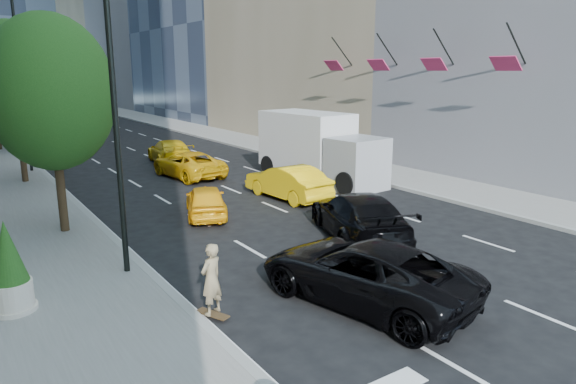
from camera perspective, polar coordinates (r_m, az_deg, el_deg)
ground at (r=15.42m, az=11.48°, el=-8.66°), size 160.00×160.00×0.00m
sidewalk_right at (r=45.16m, az=-6.82°, el=6.14°), size 4.00×120.00×0.15m
lamp_near at (r=14.50m, az=-18.34°, el=13.10°), size 2.13×0.22×10.00m
lamp_far at (r=32.19m, az=-27.33°, el=12.12°), size 2.13×0.22×10.00m
tree_near at (r=19.21m, az=-24.86°, el=9.95°), size 4.20×4.20×7.46m
tree_mid at (r=29.11m, az=-28.23°, el=11.06°), size 4.50×4.50×7.99m
facade_flags at (r=28.92m, az=13.02°, el=14.00°), size 1.85×13.30×2.05m
skateboarder at (r=12.27m, az=-8.50°, el=-10.07°), size 0.74×0.63×1.73m
black_sedan_lincoln at (r=13.16m, az=8.52°, el=-8.76°), size 3.87×6.14×1.58m
black_sedan_mercedes at (r=17.89m, az=7.87°, el=-2.63°), size 4.29×6.09×1.64m
taxi_a at (r=20.74m, az=-9.10°, el=-0.95°), size 2.77×4.04×1.28m
taxi_b at (r=23.31m, az=-0.05°, el=1.14°), size 1.96×4.76×1.53m
taxi_c at (r=28.56m, az=-11.02°, el=3.04°), size 2.80×5.26×1.41m
taxi_d at (r=32.92m, az=-12.96°, el=4.39°), size 2.92×5.46×1.51m
city_bus at (r=44.23m, az=-24.57°, el=6.86°), size 5.97×11.71×3.18m
box_truck at (r=27.01m, az=3.43°, el=5.04°), size 3.37×7.62×3.54m
planter_shrub at (r=13.73m, az=-28.58°, el=-7.49°), size 0.93×0.93×2.23m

